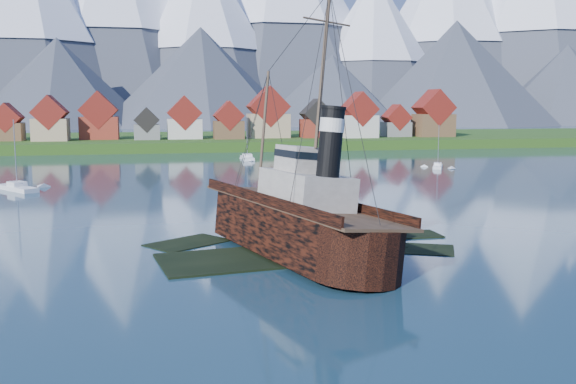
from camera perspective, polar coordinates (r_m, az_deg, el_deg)
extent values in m
plane|color=#193648|center=(61.94, -0.20, -5.36)|extent=(1400.00, 1400.00, 0.00)
cube|color=black|center=(59.58, -2.65, -6.22)|extent=(19.08, 11.42, 1.00)
cube|color=black|center=(67.22, 4.13, -4.67)|extent=(15.15, 9.76, 1.00)
cube|color=black|center=(71.01, -0.09, -3.89)|extent=(11.45, 9.06, 1.00)
cube|color=black|center=(64.57, 10.51, -5.34)|extent=(10.27, 8.34, 1.00)
cube|color=black|center=(66.74, -8.88, -4.85)|extent=(9.42, 8.68, 1.00)
cube|color=black|center=(71.09, 10.92, -4.08)|extent=(6.00, 4.00, 1.00)
cube|color=#214D16|center=(229.83, -8.85, 4.17)|extent=(600.00, 80.00, 3.20)
cube|color=#3F3D38|center=(191.98, -8.23, 3.49)|extent=(600.00, 2.50, 2.00)
cube|color=brown|center=(216.70, -23.63, 4.93)|extent=(9.00, 8.00, 5.50)
cube|color=maroon|center=(216.58, -23.69, 6.08)|extent=(9.16, 8.16, 9.16)
cube|color=tan|center=(211.46, -20.34, 5.22)|extent=(10.50, 9.00, 6.80)
cube|color=maroon|center=(211.34, -20.41, 6.65)|extent=(10.69, 9.18, 10.69)
cube|color=maroon|center=(215.85, -16.42, 5.48)|extent=(12.00, 8.50, 7.20)
cube|color=maroon|center=(215.73, -16.48, 7.01)|extent=(12.22, 8.67, 12.22)
cube|color=slate|center=(210.26, -12.42, 5.23)|extent=(8.00, 7.00, 4.80)
cube|color=black|center=(210.13, -12.45, 6.28)|extent=(8.15, 7.14, 8.15)
cube|color=beige|center=(213.46, -9.18, 5.56)|extent=(11.00, 9.50, 6.40)
cube|color=maroon|center=(213.33, -9.21, 6.95)|extent=(11.20, 9.69, 11.20)
cube|color=brown|center=(210.63, -5.31, 5.52)|extent=(9.50, 8.00, 5.80)
cube|color=maroon|center=(210.50, -5.32, 6.77)|extent=(9.67, 8.16, 9.67)
cube|color=tan|center=(217.57, -1.78, 5.91)|extent=(13.50, 10.00, 8.00)
cube|color=maroon|center=(217.46, -1.79, 7.60)|extent=(13.75, 10.20, 13.75)
cube|color=maroon|center=(218.07, 2.52, 5.67)|extent=(10.00, 8.50, 6.20)
cube|color=black|center=(217.94, 2.53, 6.96)|extent=(10.18, 8.67, 10.18)
cube|color=beige|center=(219.09, 6.29, 5.82)|extent=(11.50, 9.00, 7.50)
cube|color=maroon|center=(218.97, 6.31, 7.34)|extent=(11.71, 9.18, 11.71)
cube|color=slate|center=(227.98, 9.57, 5.51)|extent=(9.00, 7.50, 5.00)
cube|color=maroon|center=(227.86, 9.59, 6.55)|extent=(9.16, 7.65, 9.16)
cube|color=brown|center=(231.17, 12.78, 5.81)|extent=(12.50, 10.00, 7.80)
cube|color=maroon|center=(231.06, 12.82, 7.33)|extent=(12.73, 10.20, 12.73)
cone|color=#2D333D|center=(524.83, -22.10, 13.67)|extent=(180.00, 180.00, 150.00)
cone|color=#2D333D|center=(559.67, -15.17, 15.11)|extent=(210.00, 210.00, 180.00)
cone|color=#2D333D|center=(533.74, -7.51, 13.78)|extent=(170.00, 170.00, 145.00)
cone|color=#2D333D|center=(590.92, -0.86, 15.94)|extent=(240.00, 240.00, 200.00)
cone|color=#2D333D|center=(552.08, 7.61, 12.54)|extent=(150.00, 150.00, 125.00)
cone|color=white|center=(554.74, 7.65, 15.11)|extent=(93.00, 93.00, 75.00)
cone|color=#2D333D|center=(612.36, 13.97, 14.02)|extent=(200.00, 200.00, 170.00)
cone|color=#2D333D|center=(639.20, 21.29, 14.36)|extent=(230.00, 230.00, 190.00)
cone|color=#2D333D|center=(437.10, -19.74, 9.02)|extent=(120.00, 120.00, 58.00)
cone|color=#2D333D|center=(429.61, -7.70, 9.97)|extent=(136.00, 136.00, 66.00)
cone|color=#2D333D|center=(449.11, 3.95, 8.90)|extent=(110.00, 110.00, 50.00)
cone|color=#2D333D|center=(479.16, 14.64, 10.09)|extent=(150.00, 150.00, 75.00)
cone|color=#2D333D|center=(525.82, 23.48, 8.66)|extent=(124.00, 124.00, 60.00)
cube|color=black|center=(60.55, 0.38, -3.36)|extent=(7.45, 21.45, 4.47)
cone|color=black|center=(74.00, -1.91, -1.32)|extent=(7.45, 7.45, 7.45)
cylinder|color=black|center=(50.36, 2.99, -5.67)|extent=(7.45, 7.45, 4.47)
cube|color=#4C3826|center=(60.14, 0.38, -1.17)|extent=(7.30, 28.30, 0.27)
cube|color=black|center=(59.42, -2.99, -0.83)|extent=(0.21, 27.41, 0.96)
cube|color=black|center=(60.92, 3.67, -0.62)|extent=(0.21, 27.41, 0.96)
cube|color=#ADA89E|center=(58.37, 0.72, 0.14)|extent=(5.53, 9.04, 3.19)
cube|color=#ADA89E|center=(59.10, 0.50, 2.93)|extent=(3.83, 4.26, 2.34)
cylinder|color=black|center=(54.52, 1.53, 4.42)|extent=(2.02, 2.02, 5.96)
cylinder|color=silver|center=(54.46, 1.54, 5.99)|extent=(2.13, 2.13, 1.17)
cylinder|color=#473828|center=(67.81, -1.15, 5.35)|extent=(0.30, 0.30, 12.77)
cylinder|color=#473828|center=(56.90, 0.97, 10.89)|extent=(0.34, 0.34, 13.83)
cube|color=white|center=(147.50, 13.17, 2.13)|extent=(5.05, 7.41, 1.04)
cube|color=white|center=(147.42, 13.18, 2.45)|extent=(2.40, 2.59, 0.61)
cylinder|color=gray|center=(147.11, 13.23, 4.08)|extent=(0.12, 0.12, 9.04)
cube|color=white|center=(165.90, -3.64, 2.93)|extent=(3.00, 10.67, 1.27)
cube|color=white|center=(165.81, -3.65, 3.28)|extent=(2.43, 3.04, 0.74)
cylinder|color=gray|center=(165.49, -3.66, 5.05)|extent=(0.15, 0.15, 11.01)
cube|color=white|center=(114.95, -22.93, 0.18)|extent=(8.05, 9.71, 1.26)
cube|color=white|center=(114.83, -22.95, 0.67)|extent=(3.48, 3.62, 0.74)
cylinder|color=gray|center=(114.37, -23.09, 3.21)|extent=(0.15, 0.15, 10.94)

